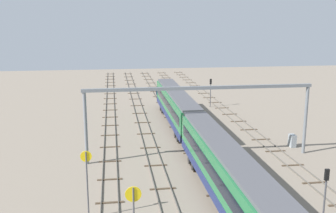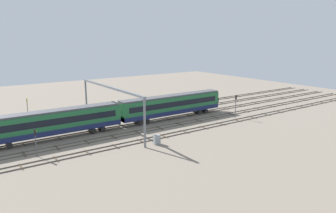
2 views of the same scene
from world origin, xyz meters
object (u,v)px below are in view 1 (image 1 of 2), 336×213
Objects in this scene: overhead_gantry at (200,101)px; speed_sign_near_foreground at (134,210)px; train at (222,169)px; signal_light_trackside_approach at (326,186)px; speed_sign_mid_trackside at (87,176)px; signal_light_trackside_departure at (211,89)px; relay_cabinet at (292,141)px.

speed_sign_near_foreground is (-17.59, 8.20, -3.17)m from overhead_gantry.
train is 10.68m from overhead_gantry.
signal_light_trackside_approach is (2.89, -14.74, -0.56)m from speed_sign_near_foreground.
overhead_gantry reaches higher than signal_light_trackside_approach.
overhead_gantry reaches higher than speed_sign_mid_trackside.
signal_light_trackside_departure is (42.74, -15.71, -0.05)m from speed_sign_near_foreground.
speed_sign_near_foreground is 0.89× the size of speed_sign_mid_trackside.
speed_sign_near_foreground is 1.19× the size of signal_light_trackside_approach.
signal_light_trackside_departure is at bearing -16.61° from overhead_gantry.
signal_light_trackside_departure is (35.13, -7.77, 0.55)m from train.
overhead_gantry reaches higher than speed_sign_near_foreground.
signal_light_trackside_approach is at bearing -78.90° from speed_sign_near_foreground.
signal_light_trackside_departure is 3.27× the size of relay_cabinet.
speed_sign_near_foreground is (-7.61, 7.93, 0.61)m from train.
relay_cabinet is (19.94, -20.16, -2.51)m from speed_sign_near_foreground.
signal_light_trackside_departure is (25.14, -7.50, -3.23)m from overhead_gantry.
overhead_gantry is 5.06× the size of signal_light_trackside_departure.
signal_light_trackside_approach is 39.86m from signal_light_trackside_departure.
overhead_gantry is (9.99, -0.27, 3.78)m from train.
signal_light_trackside_departure reaches higher than signal_light_trackside_approach.
relay_cabinet is at bearing -44.75° from train.
speed_sign_near_foreground is at bearing 155.00° from overhead_gantry.
speed_sign_mid_trackside is at bearing 136.44° from overhead_gantry.
signal_light_trackside_departure is at bearing -20.18° from speed_sign_near_foreground.
speed_sign_mid_trackside is (-2.03, 11.15, 0.81)m from train.
speed_sign_mid_trackside is 41.70m from signal_light_trackside_departure.
train is at bearing 55.29° from signal_light_trackside_approach.
overhead_gantry is 6.10× the size of signal_light_trackside_approach.
speed_sign_mid_trackside is at bearing 153.00° from signal_light_trackside_departure.
signal_light_trackside_departure is at bearing -1.39° from signal_light_trackside_approach.
overhead_gantry reaches higher than signal_light_trackside_departure.
overhead_gantry is 16.85m from speed_sign_mid_trackside.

